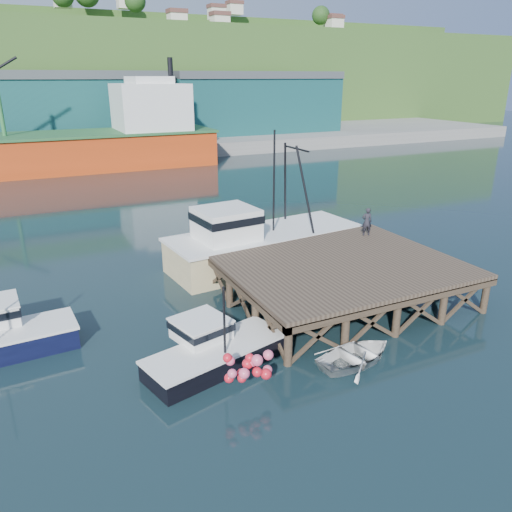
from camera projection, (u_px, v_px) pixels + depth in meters
ground at (246, 318)px, 24.96m from camera, size 300.00×300.00×0.00m
wharf at (341, 266)px, 26.38m from camera, size 12.00×10.00×2.62m
far_quay at (74, 142)px, 83.99m from camera, size 160.00×40.00×2.00m
warehouse_mid at (73, 110)px, 77.88m from camera, size 28.00×16.00×9.00m
warehouse_right at (247, 105)px, 90.08m from camera, size 30.00×16.00×9.00m
cargo_ship at (21, 146)px, 61.11m from camera, size 55.50×10.00×13.75m
hillside at (51, 78)px, 106.04m from camera, size 220.00×50.00×22.00m
boat_black at (213, 349)px, 20.78m from camera, size 6.49×5.38×3.79m
trawler at (261, 238)px, 31.55m from camera, size 12.93×5.73×8.40m
dinghy at (357, 355)px, 20.92m from camera, size 4.00×3.10×0.76m
dockworker at (367, 222)px, 30.57m from camera, size 0.74×0.62×1.74m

